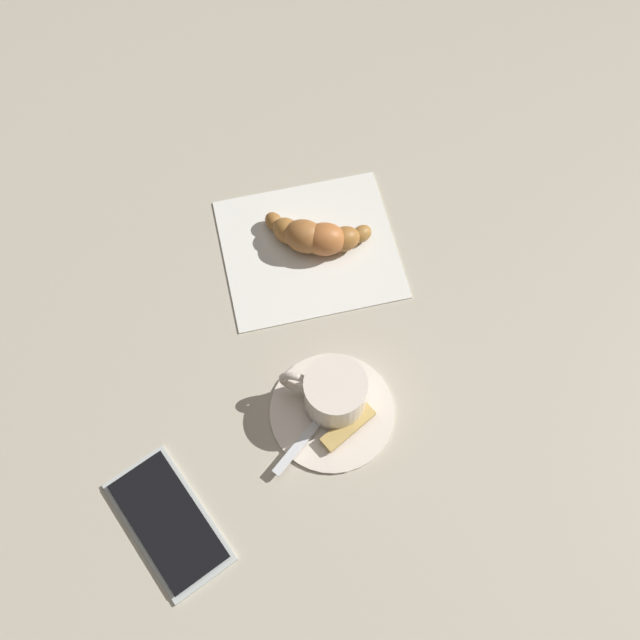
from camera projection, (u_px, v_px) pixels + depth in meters
The scene contains 8 objects.
ground_plane at pixel (308, 322), 0.84m from camera, with size 1.80×1.80×0.00m, color #B3AA96.
saucer at pixel (332, 411), 0.79m from camera, with size 0.13×0.13×0.01m, color silver.
espresso_cup at pixel (333, 392), 0.77m from camera, with size 0.07×0.08×0.05m.
teaspoon at pixel (332, 405), 0.79m from camera, with size 0.08×0.13×0.01m.
sugar_packet at pixel (348, 427), 0.78m from camera, with size 0.06×0.02×0.01m, color tan.
napkin at pixel (309, 248), 0.88m from camera, with size 0.17×0.20×0.00m, color silver.
croissant at pixel (315, 236), 0.86m from camera, with size 0.09×0.11×0.04m.
cell_phone at pixel (168, 522), 0.75m from camera, with size 0.15×0.10×0.01m.
Camera 1 is at (0.33, -0.14, 0.76)m, focal length 42.94 mm.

